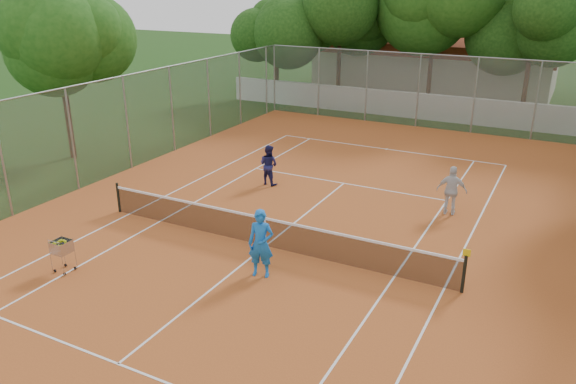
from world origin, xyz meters
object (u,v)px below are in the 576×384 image
at_px(clubhouse, 435,59).
at_px(player_far_left, 269,165).
at_px(player_near, 261,244).
at_px(player_far_right, 452,191).
at_px(ball_hopper, 63,255).
at_px(tennis_net, 265,232).

bearing_deg(clubhouse, player_far_left, -91.57).
relative_size(player_near, player_far_left, 1.20).
height_order(clubhouse, player_far_right, clubhouse).
distance_m(player_far_left, player_far_right, 7.14).
xyz_separation_m(player_near, player_far_right, (3.68, 6.81, -0.10)).
bearing_deg(player_near, player_far_right, 46.13).
bearing_deg(player_far_left, player_far_right, -170.56).
bearing_deg(player_far_right, ball_hopper, 40.17).
bearing_deg(clubhouse, tennis_net, -86.05).
bearing_deg(tennis_net, clubhouse, 93.95).
bearing_deg(ball_hopper, player_far_left, 85.89).
bearing_deg(tennis_net, ball_hopper, -136.64).
bearing_deg(player_near, clubhouse, 79.72).
relative_size(player_far_left, player_far_right, 0.92).
distance_m(player_near, ball_hopper, 5.57).
distance_m(tennis_net, player_far_left, 5.63).
height_order(clubhouse, player_far_left, clubhouse).
height_order(player_far_left, player_far_right, player_far_right).
bearing_deg(ball_hopper, clubhouse, 91.98).
bearing_deg(player_far_right, player_near, 55.30).
distance_m(tennis_net, player_far_right, 6.85).
xyz_separation_m(tennis_net, player_far_right, (4.47, 5.17, 0.39)).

